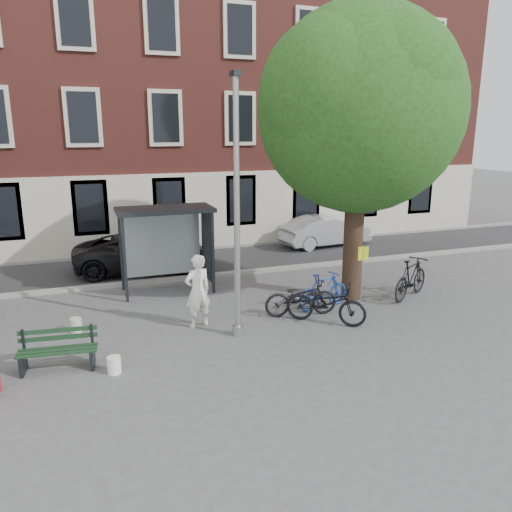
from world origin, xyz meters
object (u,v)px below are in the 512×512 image
Objects in this scene: lamppost at (237,223)px; notice_sign at (363,264)px; painter at (198,291)px; bench at (58,352)px; bike_d at (411,278)px; bike_a at (301,297)px; bike_c at (326,303)px; bus_shelter at (178,229)px; car_dark at (144,252)px; bike_b at (323,290)px; car_silver at (325,231)px.

lamppost reaches higher than notice_sign.
painter is (-0.77, 0.88, -1.84)m from lamppost.
bench is 0.81× the size of bike_d.
bike_c is at bearing -143.86° from bike_a.
car_dark is (-0.76, 2.50, -1.25)m from bus_shelter.
bus_shelter is at bearing 36.89° from bike_b.
bike_b is 2.85m from bike_d.
bike_b is (2.84, 1.02, -2.27)m from lamppost.
car_dark is (2.71, 6.99, 0.29)m from bench.
car_dark is (-7.06, 5.66, 0.06)m from bike_d.
lamppost is at bearing 130.21° from bike_c.
bench is 7.51m from car_dark.
car_dark is at bearing 22.16° from bike_d.
bike_a is at bearing 64.56° from bike_d.
bike_d is 0.51× the size of car_silver.
painter is at bearing 114.68° from bike_c.
bus_shelter is 4.83m from bike_b.
bike_b reaches higher than bench.
car_silver is at bearing -75.74° from car_dark.
bus_shelter is 1.36× the size of bike_c.
notice_sign reaches higher than bike_d.
notice_sign is at bearing 15.68° from bench.
notice_sign reaches higher than bike_c.
bike_d is at bearing -26.66° from bus_shelter.
car_silver is (0.79, 6.98, 0.05)m from bike_d.
lamppost is at bearing -81.57° from bus_shelter.
car_dark is (-0.59, 5.72, -0.28)m from painter.
bench is 7.06m from bike_b.
bike_c is 1.04× the size of bike_d.
bus_shelter is at bearing 76.48° from bike_c.
car_silver is 7.53m from notice_sign.
bike_d reaches higher than bike_b.
car_dark is 1.21× the size of car_silver.
bus_shelter is 4.51m from bike_a.
car_silver is at bearing -35.55° from bike_d.
bike_c is at bearing 150.99° from painter.
bike_d reaches higher than bench.
bike_b is at bearing 18.41° from bench.
notice_sign reaches higher than car_silver.
bus_shelter is at bearing -106.08° from painter.
lamppost is 3.72× the size of bench.
car_silver is (7.25, 7.05, -0.29)m from painter.
notice_sign is (1.11, -0.17, 0.70)m from bike_b.
bike_a is at bearing -145.61° from car_dark.
car_dark is 7.85m from notice_sign.
notice_sign is at bearing -109.81° from bike_b.
bike_c is at bearing -0.33° from lamppost.
bike_a is 2.08m from notice_sign.
car_silver is (6.48, 7.93, -2.13)m from lamppost.
bike_b is at bearing -41.80° from bus_shelter.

